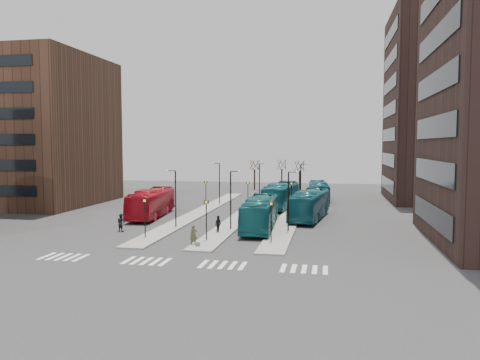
% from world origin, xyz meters
% --- Properties ---
extents(ground, '(160.00, 160.00, 0.00)m').
position_xyz_m(ground, '(0.00, 0.00, 0.00)').
color(ground, '#2C2C2F').
rests_on(ground, ground).
extents(island_left, '(2.50, 45.00, 0.15)m').
position_xyz_m(island_left, '(-4.00, 30.00, 0.07)').
color(island_left, gray).
rests_on(island_left, ground).
extents(island_mid, '(2.50, 45.00, 0.15)m').
position_xyz_m(island_mid, '(2.00, 30.00, 0.07)').
color(island_mid, gray).
rests_on(island_mid, ground).
extents(island_right, '(2.50, 45.00, 0.15)m').
position_xyz_m(island_right, '(8.00, 30.00, 0.07)').
color(island_right, gray).
rests_on(island_right, ground).
extents(suitcase, '(0.48, 0.42, 0.51)m').
position_xyz_m(suitcase, '(1.55, 9.23, 0.25)').
color(suitcase, '#19468E').
rests_on(suitcase, ground).
extents(red_bus, '(4.03, 12.55, 3.44)m').
position_xyz_m(red_bus, '(-8.91, 24.95, 1.72)').
color(red_bus, '#A40C1A').
rests_on(red_bus, ground).
extents(teal_bus_a, '(3.40, 12.39, 3.42)m').
position_xyz_m(teal_bus_a, '(5.54, 19.04, 1.71)').
color(teal_bus_a, '#12585D').
rests_on(teal_bus_a, ground).
extents(teal_bus_b, '(4.16, 12.99, 3.56)m').
position_xyz_m(teal_bus_b, '(5.93, 36.26, 1.78)').
color(teal_bus_b, '#155F6C').
rests_on(teal_bus_b, ground).
extents(teal_bus_c, '(4.53, 12.70, 3.46)m').
position_xyz_m(teal_bus_c, '(10.37, 26.94, 1.73)').
color(teal_bus_c, '#135462').
rests_on(teal_bus_c, ground).
extents(teal_bus_d, '(3.54, 11.50, 3.15)m').
position_xyz_m(teal_bus_d, '(11.04, 44.44, 1.58)').
color(teal_bus_d, '#145867').
rests_on(teal_bus_d, ground).
extents(traveller, '(0.82, 0.73, 1.87)m').
position_xyz_m(traveller, '(0.99, 9.90, 0.94)').
color(traveller, '#4A492C').
rests_on(traveller, ground).
extents(commuter_a, '(1.10, 0.99, 1.84)m').
position_xyz_m(commuter_a, '(-8.33, 15.12, 0.92)').
color(commuter_a, black).
rests_on(commuter_a, ground).
extents(commuter_b, '(0.73, 1.14, 1.80)m').
position_xyz_m(commuter_b, '(1.74, 15.98, 0.90)').
color(commuter_b, black).
rests_on(commuter_b, ground).
extents(commuter_c, '(0.94, 1.16, 1.56)m').
position_xyz_m(commuter_c, '(4.43, 14.47, 0.78)').
color(commuter_c, black).
rests_on(commuter_c, ground).
extents(crosswalk_stripes, '(22.35, 2.40, 0.01)m').
position_xyz_m(crosswalk_stripes, '(1.75, 4.00, 0.01)').
color(crosswalk_stripes, silver).
rests_on(crosswalk_stripes, ground).
extents(office_block, '(25.00, 20.12, 22.00)m').
position_xyz_m(office_block, '(-34.00, 33.98, 11.00)').
color(office_block, '#4F3324').
rests_on(office_block, ground).
extents(tower_far, '(20.12, 20.00, 30.00)m').
position_xyz_m(tower_far, '(31.98, 50.00, 15.00)').
color(tower_far, '#31201B').
rests_on(tower_far, ground).
extents(sign_poles, '(12.45, 22.12, 3.65)m').
position_xyz_m(sign_poles, '(1.60, 23.00, 2.41)').
color(sign_poles, black).
rests_on(sign_poles, ground).
extents(lamp_posts, '(14.04, 20.24, 6.12)m').
position_xyz_m(lamp_posts, '(2.64, 28.00, 3.58)').
color(lamp_posts, black).
rests_on(lamp_posts, ground).
extents(bare_trees, '(10.97, 8.14, 5.90)m').
position_xyz_m(bare_trees, '(2.67, 62.67, 2.72)').
color(bare_trees, black).
rests_on(bare_trees, ground).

